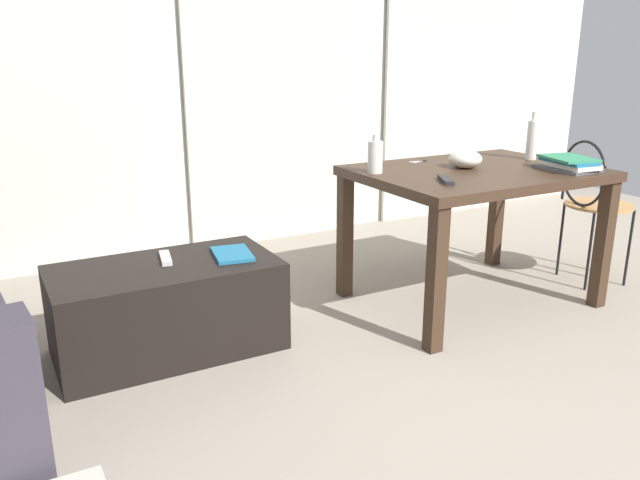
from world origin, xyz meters
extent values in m
plane|color=gray|center=(0.00, 1.11, 0.00)|extent=(7.26, 7.26, 0.00)
cube|color=silver|center=(0.00, 3.02, 1.30)|extent=(6.25, 0.10, 2.61)
cube|color=beige|center=(-1.60, 2.94, 1.15)|extent=(1.25, 0.03, 2.30)
cube|color=beige|center=(0.00, 2.94, 1.15)|extent=(1.25, 0.03, 2.30)
cube|color=beige|center=(1.60, 2.94, 1.15)|extent=(1.25, 0.03, 2.30)
cube|color=black|center=(-1.20, 1.50, 0.21)|extent=(1.01, 0.53, 0.42)
cube|color=#382619|center=(0.44, 1.30, 0.72)|extent=(1.23, 0.90, 0.05)
cube|color=#382619|center=(-0.13, 0.90, 0.35)|extent=(0.07, 0.07, 0.70)
cube|color=#382619|center=(1.01, 0.90, 0.35)|extent=(0.07, 0.07, 0.70)
cube|color=#382619|center=(-0.13, 1.70, 0.35)|extent=(0.07, 0.07, 0.70)
cube|color=#382619|center=(1.01, 1.70, 0.35)|extent=(0.07, 0.07, 0.70)
cylinder|color=#B7844C|center=(1.31, 1.19, 0.47)|extent=(0.39, 0.39, 0.02)
cylinder|color=black|center=(1.41, 1.03, 0.23)|extent=(0.02, 0.02, 0.46)
cylinder|color=black|center=(1.48, 1.29, 0.23)|extent=(0.02, 0.02, 0.46)
cylinder|color=black|center=(1.15, 1.09, 0.23)|extent=(0.02, 0.02, 0.46)
cylinder|color=black|center=(1.21, 1.35, 0.23)|extent=(0.02, 0.02, 0.46)
torus|color=black|center=(1.18, 1.22, 0.67)|extent=(0.11, 0.38, 0.38)
cylinder|color=black|center=(1.14, 1.06, 0.57)|extent=(0.02, 0.02, 0.19)
cylinder|color=black|center=(1.22, 1.38, 0.57)|extent=(0.02, 0.02, 0.19)
cylinder|color=beige|center=(-0.10, 1.46, 0.83)|extent=(0.08, 0.08, 0.16)
cylinder|color=beige|center=(-0.10, 1.46, 0.93)|extent=(0.03, 0.03, 0.03)
cylinder|color=beige|center=(0.92, 1.38, 0.86)|extent=(0.06, 0.06, 0.22)
cylinder|color=beige|center=(0.92, 1.38, 0.99)|extent=(0.03, 0.03, 0.05)
ellipsoid|color=beige|center=(0.40, 1.35, 0.79)|extent=(0.18, 0.18, 0.09)
cube|color=#4C4C51|center=(0.83, 1.05, 0.76)|extent=(0.22, 0.29, 0.02)
cube|color=silver|center=(0.84, 1.03, 0.78)|extent=(0.19, 0.28, 0.02)
cube|color=#1E668C|center=(0.83, 1.04, 0.80)|extent=(0.19, 0.30, 0.02)
cube|color=#2D7F56|center=(0.83, 1.04, 0.81)|extent=(0.25, 0.30, 0.01)
cube|color=#232326|center=(0.07, 1.11, 0.76)|extent=(0.12, 0.18, 0.02)
cube|color=#9EA0A5|center=(0.29, 1.61, 0.75)|extent=(0.08, 0.04, 0.00)
torus|color=#262628|center=(0.34, 1.63, 0.75)|extent=(0.03, 0.03, 0.00)
cube|color=#9EA0A5|center=(0.28, 1.63, 0.75)|extent=(0.09, 0.01, 0.00)
torus|color=#262628|center=(0.35, 1.63, 0.75)|extent=(0.03, 0.03, 0.00)
cube|color=#B7B7B2|center=(-1.18, 1.56, 0.43)|extent=(0.08, 0.19, 0.02)
cube|color=#1E668C|center=(-0.88, 1.48, 0.43)|extent=(0.21, 0.27, 0.02)
camera|label=1|loc=(-1.88, -1.20, 1.35)|focal=35.50mm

